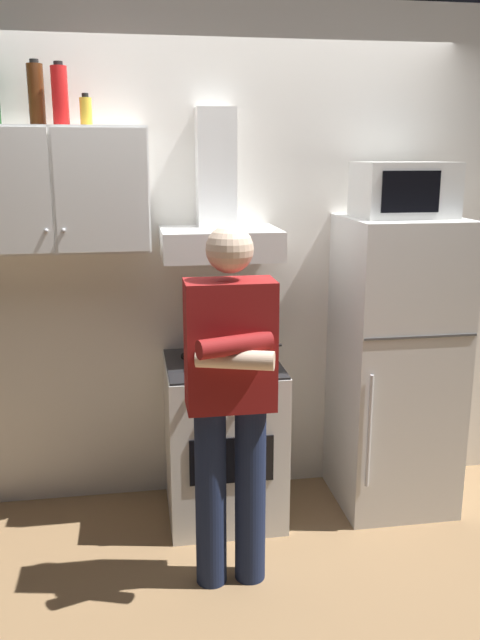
# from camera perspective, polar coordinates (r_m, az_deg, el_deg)

# --- Properties ---
(ground_plane) EXTENTS (7.00, 7.00, 0.00)m
(ground_plane) POSITION_cam_1_polar(r_m,az_deg,el_deg) (3.63, 0.00, -17.92)
(ground_plane) COLOR olive
(back_wall_tiled) EXTENTS (4.80, 0.10, 2.70)m
(back_wall_tiled) POSITION_cam_1_polar(r_m,az_deg,el_deg) (3.72, -1.49, 5.20)
(back_wall_tiled) COLOR silver
(back_wall_tiled) RESTS_ON ground_plane
(upper_cabinet) EXTENTS (0.90, 0.37, 0.60)m
(upper_cabinet) POSITION_cam_1_polar(r_m,az_deg,el_deg) (3.44, -15.44, 10.70)
(upper_cabinet) COLOR silver
(stove_oven) EXTENTS (0.60, 0.62, 0.87)m
(stove_oven) POSITION_cam_1_polar(r_m,az_deg,el_deg) (3.64, -1.43, -10.12)
(stove_oven) COLOR white
(stove_oven) RESTS_ON ground_plane
(range_hood) EXTENTS (0.60, 0.44, 0.75)m
(range_hood) POSITION_cam_1_polar(r_m,az_deg,el_deg) (3.46, -1.84, 8.67)
(range_hood) COLOR white
(refrigerator) EXTENTS (0.60, 0.62, 1.60)m
(refrigerator) POSITION_cam_1_polar(r_m,az_deg,el_deg) (3.74, 13.12, -3.76)
(refrigerator) COLOR silver
(refrigerator) RESTS_ON ground_plane
(microwave) EXTENTS (0.48, 0.37, 0.28)m
(microwave) POSITION_cam_1_polar(r_m,az_deg,el_deg) (3.59, 13.84, 10.76)
(microwave) COLOR silver
(microwave) RESTS_ON refrigerator
(person_standing) EXTENTS (0.38, 0.33, 1.64)m
(person_standing) POSITION_cam_1_polar(r_m,az_deg,el_deg) (2.90, -0.82, -6.56)
(person_standing) COLOR #192342
(person_standing) RESTS_ON ground_plane
(cooking_pot) EXTENTS (0.31, 0.21, 0.12)m
(cooking_pot) POSITION_cam_1_polar(r_m,az_deg,el_deg) (3.37, 0.99, -2.97)
(cooking_pot) COLOR #B7BABF
(cooking_pot) RESTS_ON stove_oven
(bottle_rum_dark) EXTENTS (0.08, 0.08, 0.30)m
(bottle_rum_dark) POSITION_cam_1_polar(r_m,az_deg,el_deg) (3.50, -17.04, 17.97)
(bottle_rum_dark) COLOR #47230F
(bottle_rum_dark) RESTS_ON upper_cabinet
(bottle_soda_red) EXTENTS (0.08, 0.08, 0.29)m
(bottle_soda_red) POSITION_cam_1_polar(r_m,az_deg,el_deg) (3.42, -15.14, 18.06)
(bottle_soda_red) COLOR red
(bottle_soda_red) RESTS_ON upper_cabinet
(bottle_spice_jar) EXTENTS (0.06, 0.06, 0.15)m
(bottle_spice_jar) POSITION_cam_1_polar(r_m,az_deg,el_deg) (3.39, -13.04, 17.03)
(bottle_spice_jar) COLOR gold
(bottle_spice_jar) RESTS_ON upper_cabinet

